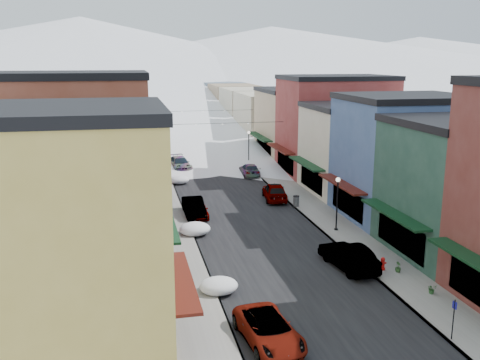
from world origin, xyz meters
name	(u,v)px	position (x,y,z in m)	size (l,w,h in m)	color
road	(193,149)	(0.00, 60.00, 0.01)	(10.00, 160.00, 0.01)	black
sidewalk_left	(149,150)	(-6.60, 60.00, 0.07)	(3.20, 160.00, 0.15)	gray
sidewalk_right	(235,147)	(6.60, 60.00, 0.07)	(3.20, 160.00, 0.15)	gray
curb_left	(159,149)	(-5.05, 60.00, 0.07)	(0.10, 160.00, 0.15)	slate
curb_right	(225,147)	(5.05, 60.00, 0.07)	(0.10, 160.00, 0.15)	slate
bldg_l_yellow	(51,237)	(-13.19, 4.00, 5.76)	(11.30, 8.70, 11.50)	gold
bldg_l_cream	(71,207)	(-13.19, 12.50, 4.76)	(11.30, 8.20, 9.50)	beige
bldg_l_brick_near	(72,159)	(-13.69, 20.50, 6.26)	(12.30, 8.20, 12.50)	brown
bldg_l_grayblue	(88,161)	(-13.19, 29.00, 4.51)	(11.30, 9.20, 9.00)	slate
bldg_l_brick_far	(83,136)	(-14.19, 38.00, 5.51)	(13.30, 9.20, 11.00)	maroon
bldg_l_tan	(97,128)	(-13.19, 48.00, 5.01)	(11.30, 11.20, 10.00)	tan
bldg_r_green	(470,187)	(13.19, 12.00, 4.76)	(11.30, 9.20, 9.50)	#1E3F33
bldg_r_blue	(404,157)	(13.19, 21.00, 5.26)	(11.30, 9.20, 10.50)	#3B5687
bldg_r_cream	(364,148)	(13.69, 30.00, 4.51)	(12.30, 9.20, 9.00)	beige
bldg_r_brick_far	(335,125)	(14.19, 39.00, 5.76)	(13.30, 9.20, 11.50)	maroon
bldg_r_tan	(300,124)	(13.19, 49.00, 4.76)	(11.30, 11.20, 9.50)	tan
distant_blocks	(177,109)	(0.00, 83.00, 4.00)	(34.00, 55.00, 8.00)	gray
mountain_ridge	(103,56)	(-19.47, 277.18, 14.36)	(670.00, 340.00, 34.00)	silver
overhead_cables	(204,117)	(0.00, 47.50, 6.20)	(16.40, 15.04, 0.04)	black
car_white_suv	(269,330)	(-3.50, 3.00, 0.70)	(2.33, 5.06, 1.41)	silver
car_silver_sedan	(198,209)	(-3.97, 24.60, 0.67)	(1.59, 3.95, 1.35)	#ADB0B6
car_dark_hatch	(194,207)	(-4.30, 25.01, 0.78)	(1.65, 4.73, 1.56)	black
car_silver_wagon	(180,164)	(-3.50, 44.77, 0.80)	(2.23, 5.49, 1.59)	#ADAEB5
car_green_sedan	(348,256)	(4.03, 11.02, 0.85)	(1.79, 5.13, 1.69)	black
car_gray_suv	(275,191)	(4.03, 28.65, 0.86)	(2.03, 5.04, 1.72)	gray
car_black_sedan	(250,170)	(4.17, 39.90, 0.70)	(1.95, 4.79, 1.39)	black
car_lane_silver	(184,151)	(-2.03, 53.54, 0.77)	(1.82, 4.52, 1.54)	#ADB2B6
car_lane_white	(189,131)	(1.20, 74.89, 0.79)	(2.64, 5.72, 1.59)	silver
fire_hydrant	(383,264)	(5.97, 10.02, 0.53)	(0.48, 0.37, 0.83)	red
parking_sign	(454,316)	(5.20, 1.25, 1.35)	(0.07, 0.28, 2.06)	black
trash_can	(296,201)	(5.20, 25.55, 0.65)	(0.58, 0.58, 0.98)	#5B5E60
streetlamp_near	(337,197)	(6.16, 18.30, 2.83)	(0.35, 0.35, 4.25)	black
streetlamp_far	(249,144)	(5.20, 44.87, 2.92)	(0.37, 0.37, 4.39)	black
planter_near	(432,289)	(7.09, 6.10, 0.43)	(0.50, 0.43, 0.55)	#2A5B28
planter_far	(398,267)	(6.75, 9.43, 0.48)	(0.37, 0.37, 0.67)	#2B5125
snow_pile_near	(219,285)	(-4.88, 9.11, 0.46)	(2.27, 2.60, 0.96)	white
snow_pile_mid	(195,229)	(-4.88, 19.85, 0.49)	(2.43, 2.70, 1.03)	white
snow_pile_far	(180,180)	(-4.28, 37.43, 0.43)	(2.14, 2.52, 0.90)	white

